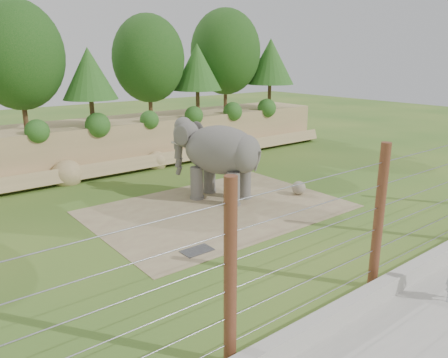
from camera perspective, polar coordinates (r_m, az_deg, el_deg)
ground at (r=15.48m, az=4.64°, el=-7.31°), size 90.00×90.00×0.00m
back_embankment at (r=25.33m, az=-14.35°, el=10.62°), size 30.00×5.52×8.77m
dirt_patch at (r=17.90m, az=-0.74°, el=-3.94°), size 10.00×7.00×0.02m
drain_grate at (r=14.23m, az=-3.54°, el=-9.30°), size 1.00×0.60×0.03m
elephant at (r=18.75m, az=-0.43°, el=2.34°), size 3.28×4.53×3.37m
stone_ball at (r=19.90m, az=9.74°, el=-1.15°), size 0.62×0.62×0.62m
retaining_wall at (r=12.58m, az=20.77°, el=-12.87°), size 26.00×0.35×0.50m
barrier_fence at (r=12.10m, az=19.57°, el=-4.80°), size 20.26×0.26×4.00m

